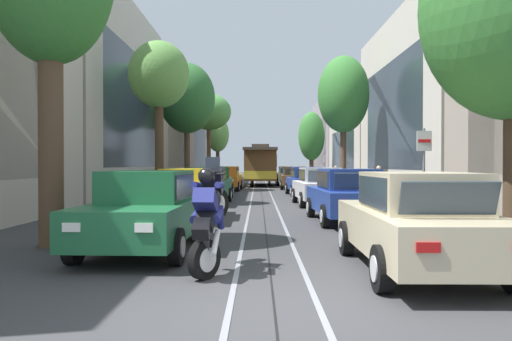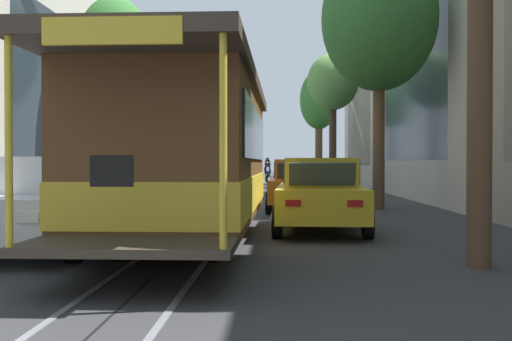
% 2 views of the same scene
% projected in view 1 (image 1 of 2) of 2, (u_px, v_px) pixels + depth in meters
% --- Properties ---
extents(ground_plane, '(160.00, 160.00, 0.00)m').
position_uv_depth(ground_plane, '(261.00, 192.00, 29.41)').
color(ground_plane, '#38383A').
extents(trolley_track_rails, '(1.14, 67.55, 0.01)m').
position_uv_depth(trolley_track_rails, '(261.00, 189.00, 33.37)').
color(trolley_track_rails, gray).
rests_on(trolley_track_rails, ground).
extents(building_facade_left, '(5.47, 59.25, 10.51)m').
position_uv_depth(building_facade_left, '(134.00, 122.00, 35.15)').
color(building_facade_left, beige).
rests_on(building_facade_left, ground).
extents(building_facade_right, '(5.79, 59.25, 9.70)m').
position_uv_depth(building_facade_right, '(393.00, 127.00, 34.39)').
color(building_facade_right, gray).
rests_on(building_facade_right, ground).
extents(parked_car_green_near_left, '(2.11, 4.41, 1.58)m').
position_uv_depth(parked_car_green_near_left, '(147.00, 210.00, 9.41)').
color(parked_car_green_near_left, '#1E6038').
rests_on(parked_car_green_near_left, ground).
extents(parked_car_yellow_second_left, '(2.04, 4.38, 1.58)m').
position_uv_depth(parked_car_yellow_second_left, '(187.00, 193.00, 15.00)').
color(parked_car_yellow_second_left, gold).
rests_on(parked_car_yellow_second_left, ground).
extents(parked_car_green_mid_left, '(2.11, 4.41, 1.58)m').
position_uv_depth(parked_car_green_mid_left, '(206.00, 186.00, 20.64)').
color(parked_car_green_mid_left, '#1E6038').
rests_on(parked_car_green_mid_left, ground).
extents(parked_car_green_fourth_left, '(2.13, 4.42, 1.58)m').
position_uv_depth(parked_car_green_fourth_left, '(215.00, 182.00, 25.66)').
color(parked_car_green_fourth_left, '#1E6038').
rests_on(parked_car_green_fourth_left, ground).
extents(parked_car_orange_fifth_left, '(2.12, 4.41, 1.58)m').
position_uv_depth(parked_car_orange_fifth_left, '(226.00, 178.00, 31.56)').
color(parked_car_orange_fifth_left, orange).
rests_on(parked_car_orange_fifth_left, ground).
extents(parked_car_yellow_sixth_left, '(2.12, 4.41, 1.58)m').
position_uv_depth(parked_car_yellow_sixth_left, '(228.00, 176.00, 36.81)').
color(parked_car_yellow_sixth_left, gold).
rests_on(parked_car_yellow_sixth_left, ground).
extents(parked_car_beige_near_right, '(2.02, 4.37, 1.58)m').
position_uv_depth(parked_car_beige_near_right, '(417.00, 221.00, 7.59)').
color(parked_car_beige_near_right, '#C1B28E').
rests_on(parked_car_beige_near_right, ground).
extents(parked_car_blue_second_right, '(2.11, 4.41, 1.58)m').
position_uv_depth(parked_car_blue_second_right, '(347.00, 195.00, 14.11)').
color(parked_car_blue_second_right, '#233D93').
rests_on(parked_car_blue_second_right, ground).
extents(parked_car_white_mid_right, '(2.11, 4.41, 1.58)m').
position_uv_depth(parked_car_white_mid_right, '(319.00, 186.00, 19.99)').
color(parked_car_white_mid_right, silver).
rests_on(parked_car_white_mid_right, ground).
extents(parked_car_blue_fourth_right, '(2.13, 4.42, 1.58)m').
position_uv_depth(parked_car_blue_fourth_right, '(306.00, 181.00, 26.36)').
color(parked_car_blue_fourth_right, '#233D93').
rests_on(parked_car_blue_fourth_right, ground).
extents(parked_car_brown_fifth_right, '(2.08, 4.40, 1.58)m').
position_uv_depth(parked_car_brown_fifth_right, '(294.00, 178.00, 33.40)').
color(parked_car_brown_fifth_right, brown).
rests_on(parked_car_brown_fifth_right, ground).
extents(parked_car_white_sixth_right, '(2.01, 4.36, 1.58)m').
position_uv_depth(parked_car_white_sixth_right, '(288.00, 176.00, 39.61)').
color(parked_car_white_sixth_right, silver).
rests_on(parked_car_white_sixth_right, ground).
extents(street_tree_kerb_left_second, '(2.57, 2.57, 6.96)m').
position_uv_depth(street_tree_kerb_left_second, '(159.00, 77.00, 20.24)').
color(street_tree_kerb_left_second, '#4C3826').
rests_on(street_tree_kerb_left_second, ground).
extents(street_tree_kerb_left_mid, '(3.63, 3.95, 8.32)m').
position_uv_depth(street_tree_kerb_left_mid, '(187.00, 99.00, 30.95)').
color(street_tree_kerb_left_mid, brown).
rests_on(street_tree_kerb_left_mid, ground).
extents(street_tree_kerb_left_fourth, '(3.84, 3.60, 7.86)m').
position_uv_depth(street_tree_kerb_left_fourth, '(209.00, 112.00, 41.08)').
color(street_tree_kerb_left_fourth, brown).
rests_on(street_tree_kerb_left_fourth, ground).
extents(street_tree_kerb_left_far, '(2.43, 2.56, 6.84)m').
position_uv_depth(street_tree_kerb_left_far, '(218.00, 135.00, 51.09)').
color(street_tree_kerb_left_far, '#4C3826').
rests_on(street_tree_kerb_left_far, ground).
extents(street_tree_kerb_right_second, '(2.91, 3.05, 7.92)m').
position_uv_depth(street_tree_kerb_right_second, '(343.00, 95.00, 27.14)').
color(street_tree_kerb_right_second, brown).
rests_on(street_tree_kerb_right_second, ground).
extents(street_tree_kerb_right_mid, '(2.47, 2.04, 6.68)m').
position_uv_depth(street_tree_kerb_right_mid, '(312.00, 137.00, 44.69)').
color(street_tree_kerb_right_mid, '#4C3826').
rests_on(street_tree_kerb_right_mid, ground).
extents(cable_car_trolley, '(2.68, 9.15, 3.28)m').
position_uv_depth(cable_car_trolley, '(261.00, 165.00, 38.80)').
color(cable_car_trolley, brown).
rests_on(cable_car_trolley, ground).
extents(motorcycle_with_rider, '(0.51, 1.85, 1.83)m').
position_uv_depth(motorcycle_with_rider, '(209.00, 212.00, 7.45)').
color(motorcycle_with_rider, black).
rests_on(motorcycle_with_rider, ground).
extents(pedestrian_on_left_pavement, '(0.55, 0.40, 1.63)m').
position_uv_depth(pedestrian_on_left_pavement, '(336.00, 175.00, 35.70)').
color(pedestrian_on_left_pavement, black).
rests_on(pedestrian_on_left_pavement, ground).
extents(pedestrian_on_right_pavement, '(0.55, 0.27, 1.65)m').
position_uv_depth(pedestrian_on_right_pavement, '(379.00, 180.00, 24.41)').
color(pedestrian_on_right_pavement, slate).
rests_on(pedestrian_on_right_pavement, ground).
extents(fire_hydrant, '(0.40, 0.22, 0.84)m').
position_uv_depth(fire_hydrant, '(76.00, 229.00, 9.45)').
color(fire_hydrant, '#B2B2B7').
rests_on(fire_hydrant, ground).
extents(street_sign_post, '(0.36, 0.07, 2.57)m').
position_uv_depth(street_sign_post, '(424.00, 169.00, 11.36)').
color(street_sign_post, slate).
rests_on(street_sign_post, ground).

